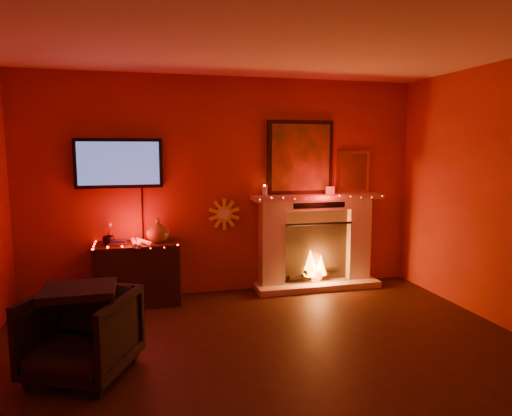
{
  "coord_description": "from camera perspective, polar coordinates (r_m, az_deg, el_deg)",
  "views": [
    {
      "loc": [
        -1.06,
        -3.13,
        1.83
      ],
      "look_at": [
        0.17,
        1.7,
        1.17
      ],
      "focal_mm": 32.0,
      "sensor_mm": 36.0,
      "label": 1
    }
  ],
  "objects": [
    {
      "name": "console_table",
      "position": [
        5.57,
        -14.5,
        -7.56
      ],
      "size": [
        0.96,
        0.57,
        1.0
      ],
      "color": "black",
      "rests_on": "floor"
    },
    {
      "name": "tv",
      "position": [
        5.59,
        -16.76,
        5.35
      ],
      "size": [
        1.0,
        0.07,
        1.24
      ],
      "color": "black",
      "rests_on": "room"
    },
    {
      "name": "armchair",
      "position": [
        4.04,
        -20.97,
        -14.52
      ],
      "size": [
        0.99,
        1.0,
        0.69
      ],
      "primitive_type": "imported",
      "rotation": [
        0.0,
        0.0,
        -0.44
      ],
      "color": "black",
      "rests_on": "floor"
    },
    {
      "name": "room",
      "position": [
        3.34,
        4.45,
        -0.75
      ],
      "size": [
        5.0,
        5.0,
        5.0
      ],
      "color": "black",
      "rests_on": "ground"
    },
    {
      "name": "fireplace",
      "position": [
        6.04,
        7.39,
        -3.07
      ],
      "size": [
        1.72,
        0.4,
        2.18
      ],
      "color": "beige",
      "rests_on": "floor"
    },
    {
      "name": "sunburst_clock",
      "position": [
        5.76,
        -3.99,
        -0.77
      ],
      "size": [
        0.4,
        0.03,
        0.4
      ],
      "color": "yellow",
      "rests_on": "room"
    }
  ]
}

